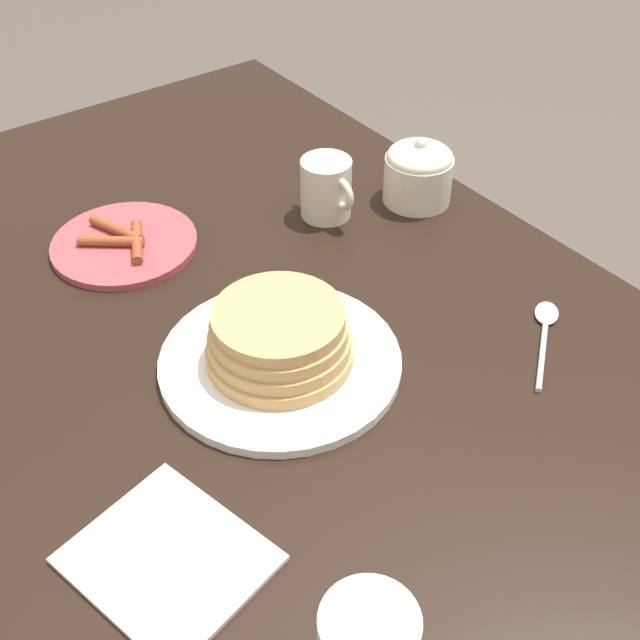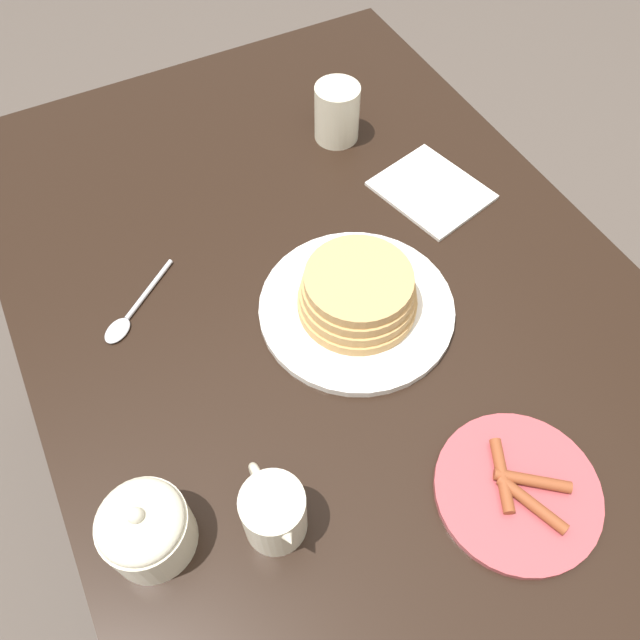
{
  "view_description": "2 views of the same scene",
  "coord_description": "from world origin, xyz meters",
  "px_view_note": "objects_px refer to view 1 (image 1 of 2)",
  "views": [
    {
      "loc": [
        0.59,
        -0.37,
        1.37
      ],
      "look_at": [
        0.03,
        0.05,
        0.77
      ],
      "focal_mm": 45.0,
      "sensor_mm": 36.0,
      "label": 1
    },
    {
      "loc": [
        -0.39,
        0.26,
        1.46
      ],
      "look_at": [
        0.03,
        0.05,
        0.77
      ],
      "focal_mm": 35.0,
      "sensor_mm": 36.0,
      "label": 2
    }
  ],
  "objects_px": {
    "pancake_plate": "(280,346)",
    "sugar_bowl": "(418,172)",
    "side_plate_bacon": "(124,243)",
    "napkin": "(168,559)",
    "spoon": "(545,327)",
    "creamer_pitcher": "(326,187)"
  },
  "relations": [
    {
      "from": "creamer_pitcher",
      "to": "sugar_bowl",
      "type": "relative_size",
      "value": 1.1
    },
    {
      "from": "creamer_pitcher",
      "to": "napkin",
      "type": "relative_size",
      "value": 0.57
    },
    {
      "from": "pancake_plate",
      "to": "napkin",
      "type": "height_order",
      "value": "pancake_plate"
    },
    {
      "from": "sugar_bowl",
      "to": "napkin",
      "type": "distance_m",
      "value": 0.66
    },
    {
      "from": "side_plate_bacon",
      "to": "napkin",
      "type": "relative_size",
      "value": 1.01
    },
    {
      "from": "sugar_bowl",
      "to": "napkin",
      "type": "height_order",
      "value": "sugar_bowl"
    },
    {
      "from": "pancake_plate",
      "to": "side_plate_bacon",
      "type": "distance_m",
      "value": 0.32
    },
    {
      "from": "napkin",
      "to": "spoon",
      "type": "height_order",
      "value": "spoon"
    },
    {
      "from": "pancake_plate",
      "to": "napkin",
      "type": "xyz_separation_m",
      "value": [
        0.15,
        -0.22,
        -0.03
      ]
    },
    {
      "from": "pancake_plate",
      "to": "creamer_pitcher",
      "type": "bearing_deg",
      "value": 133.81
    },
    {
      "from": "side_plate_bacon",
      "to": "pancake_plate",
      "type": "bearing_deg",
      "value": 7.16
    },
    {
      "from": "side_plate_bacon",
      "to": "spoon",
      "type": "height_order",
      "value": "side_plate_bacon"
    },
    {
      "from": "spoon",
      "to": "sugar_bowl",
      "type": "bearing_deg",
      "value": 167.41
    },
    {
      "from": "spoon",
      "to": "creamer_pitcher",
      "type": "bearing_deg",
      "value": -170.38
    },
    {
      "from": "creamer_pitcher",
      "to": "napkin",
      "type": "distance_m",
      "value": 0.59
    },
    {
      "from": "side_plate_bacon",
      "to": "spoon",
      "type": "distance_m",
      "value": 0.56
    },
    {
      "from": "pancake_plate",
      "to": "sugar_bowl",
      "type": "distance_m",
      "value": 0.4
    },
    {
      "from": "side_plate_bacon",
      "to": "sugar_bowl",
      "type": "xyz_separation_m",
      "value": [
        0.15,
        0.4,
        0.04
      ]
    },
    {
      "from": "creamer_pitcher",
      "to": "napkin",
      "type": "bearing_deg",
      "value": -50.82
    },
    {
      "from": "pancake_plate",
      "to": "side_plate_bacon",
      "type": "xyz_separation_m",
      "value": [
        -0.32,
        -0.04,
        -0.02
      ]
    },
    {
      "from": "side_plate_bacon",
      "to": "sugar_bowl",
      "type": "bearing_deg",
      "value": 69.85
    },
    {
      "from": "pancake_plate",
      "to": "creamer_pitcher",
      "type": "xyz_separation_m",
      "value": [
        -0.22,
        0.23,
        0.01
      ]
    }
  ]
}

